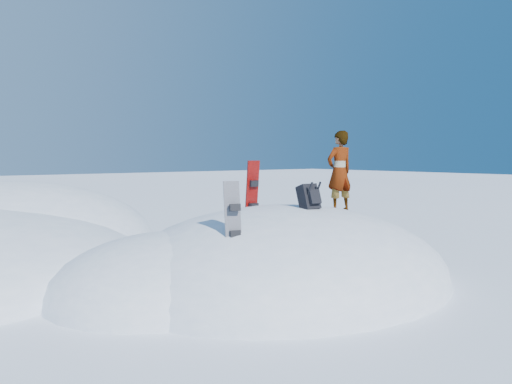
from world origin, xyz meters
TOP-DOWN VIEW (x-y plane):
  - ground at (0.00, 0.00)m, footprint 120.00×120.00m
  - snow_mound at (-0.17, 0.24)m, footprint 8.00×6.00m
  - rock_outcrop at (3.72, 3.01)m, footprint 4.68×4.41m
  - snowboard_red at (-0.26, 0.70)m, footprint 0.29×0.21m
  - snowboard_dark at (-1.80, -0.80)m, footprint 0.34×0.34m
  - backpack at (0.22, -0.47)m, footprint 0.38×0.46m
  - gear_pile at (-2.20, -1.68)m, footprint 0.81×0.63m
  - person at (1.34, -0.21)m, footprint 0.66×0.48m

SIDE VIEW (x-z plane):
  - ground at x=0.00m, z-range 0.00..0.00m
  - snow_mound at x=-0.17m, z-range -1.50..1.50m
  - rock_outcrop at x=3.72m, z-range -0.82..0.85m
  - gear_pile at x=-2.20m, z-range 0.00..0.21m
  - snowboard_dark at x=-1.80m, z-range 0.68..2.09m
  - snowboard_red at x=-0.26m, z-range 0.85..2.40m
  - backpack at x=0.22m, z-range 1.39..1.97m
  - person at x=1.34m, z-range 1.30..2.99m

